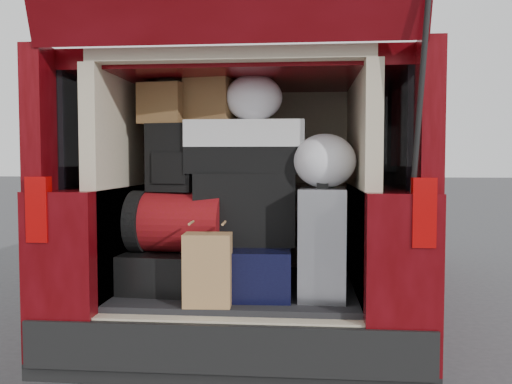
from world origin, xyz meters
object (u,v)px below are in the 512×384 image
(navy_hardshell, at_px, (247,268))
(kraft_bag, at_px, (208,270))
(backpack, at_px, (173,158))
(twotone_duffel, at_px, (247,147))
(black_hardshell, at_px, (165,269))
(black_soft_case, at_px, (246,209))
(red_duffel, at_px, (178,222))
(silver_roller, at_px, (322,242))

(navy_hardshell, xyz_separation_m, kraft_bag, (-0.15, -0.31, 0.05))
(navy_hardshell, bearing_deg, kraft_bag, -118.79)
(backpack, xyz_separation_m, twotone_duffel, (0.39, 0.05, 0.06))
(black_hardshell, height_order, navy_hardshell, navy_hardshell)
(navy_hardshell, relative_size, black_soft_case, 1.08)
(black_hardshell, relative_size, black_soft_case, 0.98)
(backpack, bearing_deg, red_duffel, -21.80)
(black_hardshell, xyz_separation_m, black_soft_case, (0.44, 0.01, 0.33))
(kraft_bag, xyz_separation_m, black_soft_case, (0.14, 0.36, 0.26))
(silver_roller, distance_m, kraft_bag, 0.60)
(black_soft_case, bearing_deg, silver_roller, -20.95)
(silver_roller, xyz_separation_m, backpack, (-0.80, 0.10, 0.43))
(black_hardshell, xyz_separation_m, navy_hardshell, (0.45, -0.05, 0.02))
(silver_roller, height_order, black_soft_case, black_soft_case)
(navy_hardshell, relative_size, silver_roller, 1.02)
(twotone_duffel, bearing_deg, black_soft_case, -105.82)
(navy_hardshell, xyz_separation_m, black_soft_case, (-0.01, 0.06, 0.31))
(silver_roller, relative_size, backpack, 1.53)
(red_duffel, height_order, backpack, backpack)
(red_duffel, distance_m, black_soft_case, 0.37)
(silver_roller, bearing_deg, kraft_bag, -154.94)
(black_hardshell, distance_m, red_duffel, 0.28)
(kraft_bag, distance_m, black_soft_case, 0.47)
(navy_hardshell, xyz_separation_m, backpack, (-0.40, 0.02, 0.58))
(black_hardshell, xyz_separation_m, silver_roller, (0.85, -0.13, 0.17))
(kraft_bag, xyz_separation_m, red_duffel, (-0.21, 0.31, 0.19))
(red_duffel, xyz_separation_m, black_soft_case, (0.36, 0.06, 0.07))
(kraft_bag, relative_size, red_duffel, 0.70)
(silver_roller, height_order, kraft_bag, silver_roller)
(silver_roller, height_order, twotone_duffel, twotone_duffel)
(black_soft_case, relative_size, backpack, 1.45)
(silver_roller, distance_m, black_soft_case, 0.46)
(kraft_bag, height_order, backpack, backpack)
(kraft_bag, distance_m, twotone_duffel, 0.72)
(red_duffel, bearing_deg, silver_roller, -1.05)
(silver_roller, relative_size, red_duffel, 1.12)
(kraft_bag, relative_size, backpack, 0.96)
(navy_hardshell, distance_m, twotone_duffel, 0.64)
(black_hardshell, bearing_deg, backpack, -22.49)
(navy_hardshell, height_order, twotone_duffel, twotone_duffel)
(silver_roller, distance_m, red_duffel, 0.77)
(black_hardshell, height_order, red_duffel, red_duffel)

